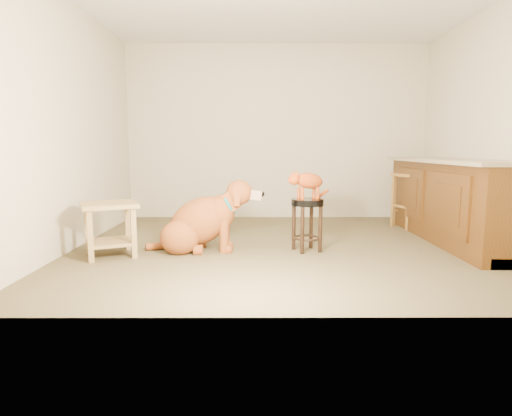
{
  "coord_description": "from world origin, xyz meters",
  "views": [
    {
      "loc": [
        -0.33,
        -4.57,
        1.05
      ],
      "look_at": [
        -0.32,
        -0.22,
        0.45
      ],
      "focal_mm": 30.0,
      "sensor_mm": 36.0,
      "label": 1
    }
  ],
  "objects_px": {
    "padded_stool": "(307,214)",
    "side_table": "(110,221)",
    "golden_retriever": "(201,223)",
    "wood_stool": "(411,200)",
    "tabby_kitten": "(306,182)"
  },
  "relations": [
    {
      "from": "padded_stool",
      "to": "golden_retriever",
      "type": "distance_m",
      "value": 1.1
    },
    {
      "from": "golden_retriever",
      "to": "tabby_kitten",
      "type": "relative_size",
      "value": 2.69
    },
    {
      "from": "padded_stool",
      "to": "tabby_kitten",
      "type": "xyz_separation_m",
      "value": [
        -0.01,
        -0.0,
        0.34
      ]
    },
    {
      "from": "wood_stool",
      "to": "side_table",
      "type": "xyz_separation_m",
      "value": [
        -3.51,
        -1.5,
        -0.03
      ]
    },
    {
      "from": "wood_stool",
      "to": "side_table",
      "type": "distance_m",
      "value": 3.82
    },
    {
      "from": "golden_retriever",
      "to": "wood_stool",
      "type": "bearing_deg",
      "value": 25.61
    },
    {
      "from": "padded_stool",
      "to": "side_table",
      "type": "xyz_separation_m",
      "value": [
        -1.97,
        -0.2,
        -0.04
      ]
    },
    {
      "from": "padded_stool",
      "to": "golden_retriever",
      "type": "height_order",
      "value": "golden_retriever"
    },
    {
      "from": "golden_retriever",
      "to": "tabby_kitten",
      "type": "height_order",
      "value": "tabby_kitten"
    },
    {
      "from": "side_table",
      "to": "padded_stool",
      "type": "bearing_deg",
      "value": 5.66
    },
    {
      "from": "padded_stool",
      "to": "wood_stool",
      "type": "xyz_separation_m",
      "value": [
        1.54,
        1.3,
        -0.01
      ]
    },
    {
      "from": "padded_stool",
      "to": "side_table",
      "type": "bearing_deg",
      "value": -174.34
    },
    {
      "from": "padded_stool",
      "to": "wood_stool",
      "type": "distance_m",
      "value": 2.02
    },
    {
      "from": "tabby_kitten",
      "to": "padded_stool",
      "type": "bearing_deg",
      "value": -5.72
    },
    {
      "from": "wood_stool",
      "to": "tabby_kitten",
      "type": "relative_size",
      "value": 1.57
    }
  ]
}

